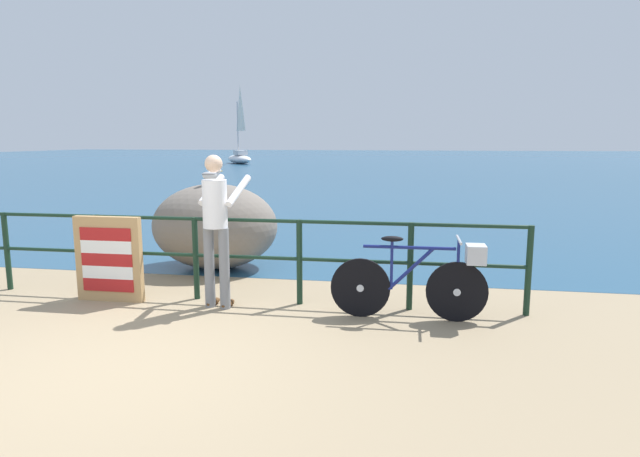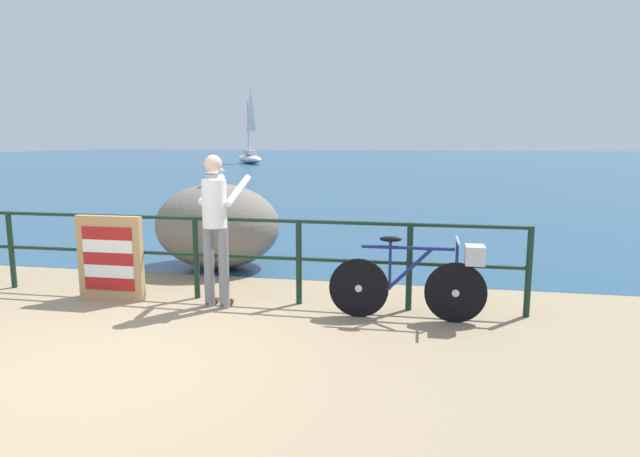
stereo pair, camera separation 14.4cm
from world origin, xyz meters
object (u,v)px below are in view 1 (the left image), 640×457
at_px(bicycle, 422,278).
at_px(person_at_railing, 216,224).
at_px(folded_deckchair_stack, 109,259).
at_px(sailboat, 240,155).
at_px(breakwater_boulder_main, 215,226).
at_px(seagull, 211,175).

bearing_deg(bicycle, person_at_railing, 177.92).
relative_size(folded_deckchair_stack, sailboat, 0.17).
distance_m(person_at_railing, breakwater_boulder_main, 2.06).
bearing_deg(breakwater_boulder_main, person_at_railing, -68.93).
bearing_deg(person_at_railing, sailboat, 28.19).
bearing_deg(breakwater_boulder_main, bicycle, -32.63).
bearing_deg(seagull, folded_deckchair_stack, -149.59).
bearing_deg(folded_deckchair_stack, seagull, 70.32).
relative_size(person_at_railing, breakwater_boulder_main, 0.93).
relative_size(person_at_railing, sailboat, 0.29).
xyz_separation_m(folded_deckchair_stack, sailboat, (-10.11, 36.59, 0.19)).
xyz_separation_m(bicycle, seagull, (-3.08, 1.91, 0.96)).
height_order(person_at_railing, breakwater_boulder_main, person_at_railing).
height_order(bicycle, person_at_railing, person_at_railing).
distance_m(seagull, sailboat, 36.42).
xyz_separation_m(bicycle, folded_deckchair_stack, (-3.73, 0.10, 0.06)).
xyz_separation_m(bicycle, sailboat, (-13.84, 36.69, 0.24)).
height_order(person_at_railing, folded_deckchair_stack, person_at_railing).
bearing_deg(sailboat, person_at_railing, 161.39).
xyz_separation_m(person_at_railing, folded_deckchair_stack, (-1.39, 0.03, -0.47)).
bearing_deg(bicycle, sailboat, 110.30).
distance_m(person_at_railing, sailboat, 38.38).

